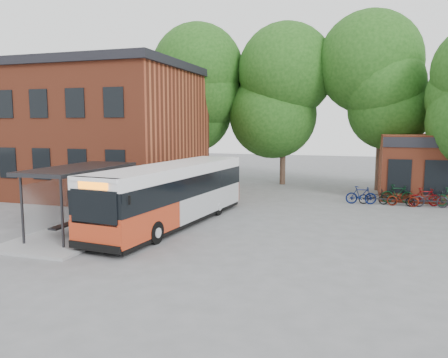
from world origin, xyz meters
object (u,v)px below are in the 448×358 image
(bicycle_0, at_px, (374,197))
(bicycle_5, at_px, (425,197))
(bicycle_1, at_px, (361,195))
(bicycle_2, at_px, (401,199))
(bicycle_3, at_px, (397,194))
(bicycle_6, at_px, (431,199))
(city_bus, at_px, (173,195))
(bicycle_4, at_px, (403,199))
(bus_shelter, at_px, (80,200))

(bicycle_0, distance_m, bicycle_5, 2.77)
(bicycle_1, bearing_deg, bicycle_2, -92.74)
(bicycle_3, xyz_separation_m, bicycle_6, (1.68, -0.89, -0.06))
(city_bus, distance_m, bicycle_6, 14.60)
(bicycle_1, distance_m, bicycle_6, 3.73)
(bicycle_0, relative_size, bicycle_5, 0.97)
(bicycle_4, bearing_deg, bicycle_2, 30.87)
(bicycle_1, relative_size, bicycle_5, 1.00)
(bicycle_0, bearing_deg, bicycle_1, 97.10)
(city_bus, relative_size, bicycle_6, 5.90)
(city_bus, relative_size, bicycle_3, 6.04)
(bus_shelter, distance_m, bicycle_0, 16.41)
(city_bus, height_order, bicycle_0, city_bus)
(bicycle_4, bearing_deg, bicycle_5, -64.55)
(bicycle_0, distance_m, bicycle_4, 1.58)
(bicycle_1, bearing_deg, bicycle_3, -71.94)
(bicycle_2, xyz_separation_m, bicycle_6, (1.54, -0.09, 0.09))
(bus_shelter, height_order, bicycle_1, bus_shelter)
(bus_shelter, bearing_deg, bicycle_3, 41.36)
(bicycle_3, bearing_deg, bicycle_1, 113.69)
(city_bus, xyz_separation_m, bicycle_5, (11.79, 8.52, -0.88))
(bicycle_5, bearing_deg, bicycle_4, 97.91)
(bicycle_5, bearing_deg, bicycle_3, 56.69)
(bicycle_0, relative_size, bicycle_2, 1.11)
(city_bus, height_order, bicycle_6, city_bus)
(bicycle_1, xyz_separation_m, bicycle_4, (2.28, -0.03, -0.08))
(bicycle_6, bearing_deg, city_bus, 120.56)
(city_bus, bearing_deg, bicycle_1, 50.28)
(city_bus, distance_m, bicycle_5, 14.57)
(bus_shelter, distance_m, bicycle_6, 18.68)
(city_bus, distance_m, bicycle_4, 13.37)
(bicycle_3, height_order, bicycle_6, bicycle_3)
(bicycle_3, bearing_deg, bicycle_2, -171.43)
(bicycle_4, bearing_deg, bus_shelter, 134.11)
(bicycle_3, bearing_deg, bus_shelter, 130.21)
(city_bus, distance_m, bicycle_2, 13.42)
(bicycle_1, xyz_separation_m, bicycle_2, (2.19, 0.15, -0.12))
(bicycle_4, bearing_deg, bicycle_3, 18.51)
(bicycle_0, distance_m, bicycle_2, 1.48)
(city_bus, xyz_separation_m, bicycle_6, (12.05, 8.19, -0.91))
(bicycle_3, bearing_deg, city_bus, 130.04)
(bicycle_4, xyz_separation_m, bicycle_6, (1.45, 0.10, 0.05))
(bus_shelter, distance_m, bicycle_4, 17.46)
(bus_shelter, height_order, bicycle_3, bus_shelter)
(bus_shelter, relative_size, bicycle_0, 4.14)
(city_bus, bearing_deg, bicycle_3, 47.15)
(city_bus, xyz_separation_m, bicycle_1, (8.32, 8.13, -0.88))
(bicycle_3, bearing_deg, bicycle_0, 118.67)
(bicycle_1, height_order, bicycle_4, bicycle_1)
(city_bus, bearing_deg, bicycle_5, 41.83)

